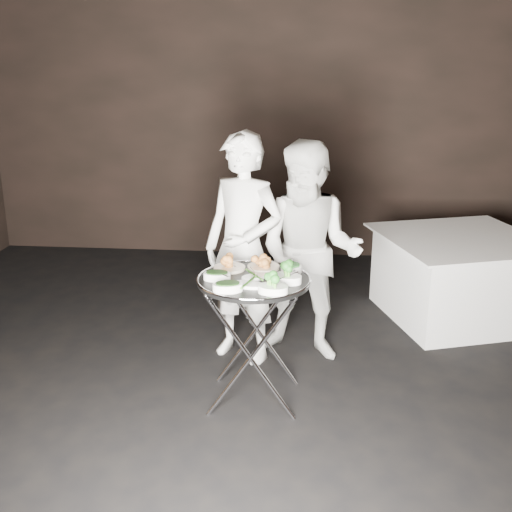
# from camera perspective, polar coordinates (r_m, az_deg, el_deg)

# --- Properties ---
(floor) EXTENTS (6.00, 7.00, 0.05)m
(floor) POSITION_cam_1_polar(r_m,az_deg,el_deg) (4.16, -3.69, -14.68)
(floor) COLOR black
(floor) RESTS_ON ground
(wall_back) EXTENTS (6.00, 0.05, 3.00)m
(wall_back) POSITION_cam_1_polar(r_m,az_deg,el_deg) (7.05, 0.55, 12.09)
(wall_back) COLOR black
(wall_back) RESTS_ON floor
(tray_stand) EXTENTS (0.57, 0.48, 0.83)m
(tray_stand) POSITION_cam_1_polar(r_m,az_deg,el_deg) (4.15, -0.19, -6.99)
(tray_stand) COLOR silver
(tray_stand) RESTS_ON floor
(serving_tray) EXTENTS (0.72, 0.72, 0.04)m
(serving_tray) POSITION_cam_1_polar(r_m,az_deg,el_deg) (4.01, -0.20, -2.16)
(serving_tray) COLOR black
(serving_tray) RESTS_ON tray_stand
(potato_plate_a) EXTENTS (0.21, 0.21, 0.08)m
(potato_plate_a) POSITION_cam_1_polar(r_m,az_deg,el_deg) (4.17, -2.39, -0.76)
(potato_plate_a) COLOR beige
(potato_plate_a) RESTS_ON serving_tray
(potato_plate_b) EXTENTS (0.21, 0.21, 0.08)m
(potato_plate_b) POSITION_cam_1_polar(r_m,az_deg,el_deg) (4.18, 0.66, -0.67)
(potato_plate_b) COLOR beige
(potato_plate_b) RESTS_ON serving_tray
(greens_bowl) EXTENTS (0.13, 0.13, 0.08)m
(greens_bowl) POSITION_cam_1_polar(r_m,az_deg,el_deg) (4.11, 3.16, -1.00)
(greens_bowl) COLOR white
(greens_bowl) RESTS_ON serving_tray
(asparagus_plate_a) EXTENTS (0.19, 0.17, 0.03)m
(asparagus_plate_a) POSITION_cam_1_polar(r_m,az_deg,el_deg) (4.00, -0.16, -1.79)
(asparagus_plate_a) COLOR white
(asparagus_plate_a) RESTS_ON serving_tray
(asparagus_plate_b) EXTENTS (0.22, 0.16, 0.04)m
(asparagus_plate_b) POSITION_cam_1_polar(r_m,az_deg,el_deg) (3.87, -0.68, -2.47)
(asparagus_plate_b) COLOR white
(asparagus_plate_b) RESTS_ON serving_tray
(spinach_bowl_a) EXTENTS (0.17, 0.12, 0.07)m
(spinach_bowl_a) POSITION_cam_1_polar(r_m,az_deg,el_deg) (3.98, -3.48, -1.68)
(spinach_bowl_a) COLOR white
(spinach_bowl_a) RESTS_ON serving_tray
(spinach_bowl_b) EXTENTS (0.20, 0.15, 0.07)m
(spinach_bowl_b) POSITION_cam_1_polar(r_m,az_deg,el_deg) (3.79, -2.54, -2.66)
(spinach_bowl_b) COLOR white
(spinach_bowl_b) RESTS_ON serving_tray
(broccoli_bowl_a) EXTENTS (0.22, 0.18, 0.08)m
(broccoli_bowl_a) POSITION_cam_1_polar(r_m,az_deg,el_deg) (3.93, 2.75, -1.87)
(broccoli_bowl_a) COLOR white
(broccoli_bowl_a) RESTS_ON serving_tray
(broccoli_bowl_b) EXTENTS (0.19, 0.15, 0.07)m
(broccoli_bowl_b) POSITION_cam_1_polar(r_m,az_deg,el_deg) (3.76, 1.52, -2.81)
(broccoli_bowl_b) COLOR white
(broccoli_bowl_b) RESTS_ON serving_tray
(serving_utensils) EXTENTS (0.57, 0.42, 0.01)m
(serving_utensils) POSITION_cam_1_polar(r_m,az_deg,el_deg) (4.05, 0.13, -1.10)
(serving_utensils) COLOR silver
(serving_utensils) RESTS_ON serving_tray
(waiter_left) EXTENTS (0.73, 0.62, 1.69)m
(waiter_left) POSITION_cam_1_polar(r_m,az_deg,el_deg) (4.62, -1.15, 0.63)
(waiter_left) COLOR silver
(waiter_left) RESTS_ON floor
(waiter_right) EXTENTS (0.90, 0.77, 1.62)m
(waiter_right) POSITION_cam_1_polar(r_m,az_deg,el_deg) (4.65, 4.78, 0.27)
(waiter_right) COLOR silver
(waiter_right) RESTS_ON floor
(dining_table) EXTENTS (1.25, 1.25, 0.71)m
(dining_table) POSITION_cam_1_polar(r_m,az_deg,el_deg) (5.74, 17.50, -1.82)
(dining_table) COLOR white
(dining_table) RESTS_ON floor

